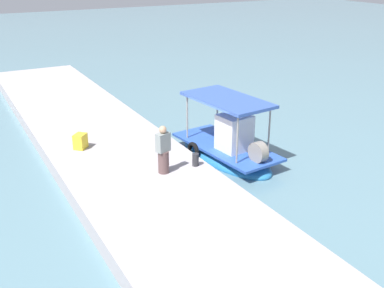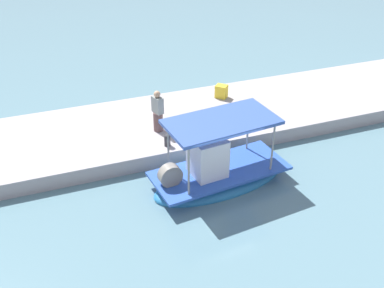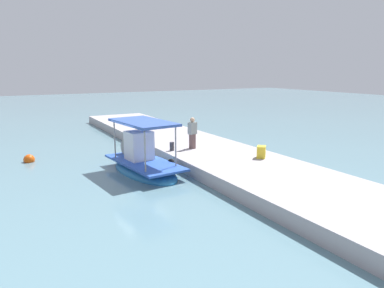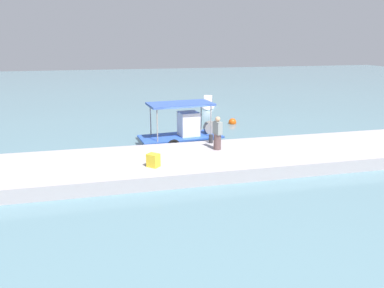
% 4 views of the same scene
% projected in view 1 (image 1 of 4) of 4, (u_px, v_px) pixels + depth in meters
% --- Properties ---
extents(ground_plane, '(120.00, 120.00, 0.00)m').
position_uv_depth(ground_plane, '(227.00, 159.00, 19.19)').
color(ground_plane, slate).
extents(dock_quay, '(36.00, 5.04, 0.61)m').
position_uv_depth(dock_quay, '(132.00, 173.00, 17.25)').
color(dock_quay, '#ABA3A6').
rests_on(dock_quay, ground_plane).
extents(main_fishing_boat, '(5.25, 2.62, 2.89)m').
position_uv_depth(main_fishing_boat, '(227.00, 148.00, 19.05)').
color(main_fishing_boat, '#2978B6').
rests_on(main_fishing_boat, ground_plane).
extents(fisherman_near_bollard, '(0.48, 0.55, 1.73)m').
position_uv_depth(fisherman_near_bollard, '(163.00, 152.00, 16.28)').
color(fisherman_near_bollard, brown).
rests_on(fisherman_near_bollard, dock_quay).
extents(mooring_bollard, '(0.24, 0.24, 0.47)m').
position_uv_depth(mooring_bollard, '(195.00, 160.00, 17.02)').
color(mooring_bollard, '#2D2D33').
rests_on(mooring_bollard, dock_quay).
extents(cargo_crate, '(0.65, 0.65, 0.60)m').
position_uv_depth(cargo_crate, '(80.00, 141.00, 18.54)').
color(cargo_crate, yellow).
rests_on(cargo_crate, dock_quay).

